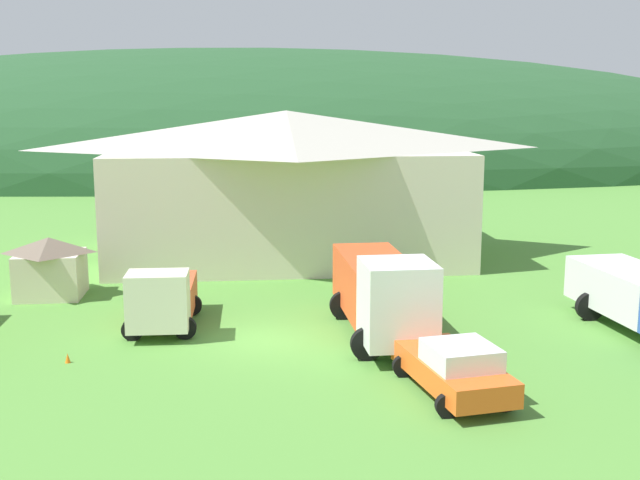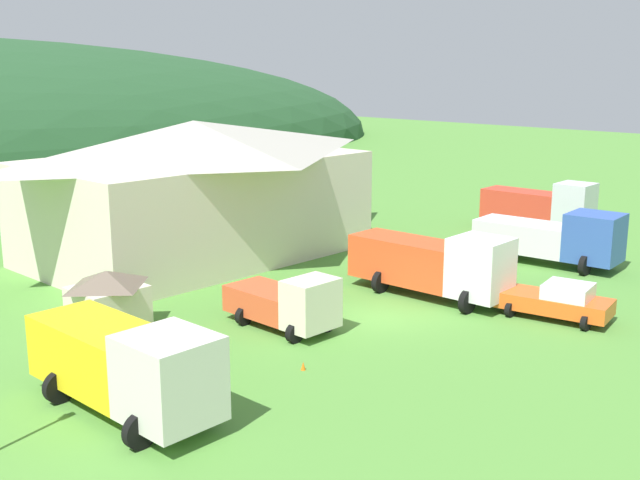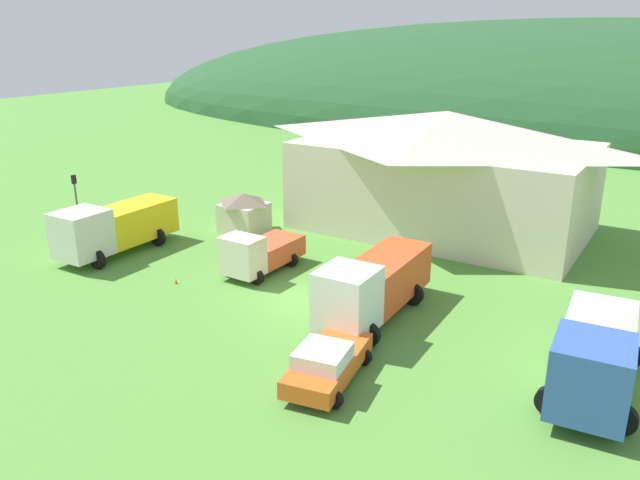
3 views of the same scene
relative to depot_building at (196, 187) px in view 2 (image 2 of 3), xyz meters
name	(u,v)px [view 2 (image 2 of 3)]	position (x,y,z in m)	size (l,w,h in m)	color
ground_plane	(377,318)	(-1.70, -14.89, -4.04)	(200.00, 200.00, 0.00)	#518C38
depot_building	(196,187)	(0.00, 0.00, 0.00)	(19.63, 12.09, 7.84)	beige
play_shed_cream	(108,300)	(-10.74, -7.76, -2.69)	(2.93, 2.71, 2.62)	beige
flatbed_truck_yellow	(127,364)	(-14.64, -15.22, -2.33)	(3.31, 7.75, 3.18)	silver
light_truck_cream	(287,302)	(-5.45, -13.08, -2.86)	(2.71, 5.22, 2.46)	beige
heavy_rig_white	(435,263)	(2.55, -14.95, -2.33)	(3.27, 8.16, 3.30)	white
box_truck_blue	(556,237)	(12.32, -16.24, -2.44)	(3.71, 8.18, 3.16)	#3356AD
tow_truck_silver	(542,207)	(19.16, -11.78, -2.24)	(3.17, 7.31, 3.59)	silver
service_pickup_orange	(557,301)	(3.64, -20.71, -3.21)	(2.95, 5.11, 1.66)	orange
traffic_cone_near_pickup	(303,370)	(-8.21, -16.72, -4.04)	(0.36, 0.36, 0.64)	orange
traffic_cone_mid_row	(495,303)	(3.76, -17.56, -4.04)	(0.36, 0.36, 0.58)	orange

